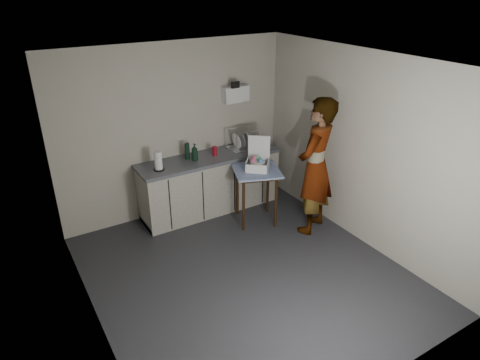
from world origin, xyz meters
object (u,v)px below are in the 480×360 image
paper_towel (158,161)px  bakery_box (258,162)px  soda_can (215,151)px  kitchen_counter (210,185)px  side_table (256,176)px  dish_rack (242,144)px  standing_man (315,167)px  soap_bottle (195,152)px  dark_bottle (187,151)px

paper_towel → bakery_box: bakery_box is taller
soda_can → kitchen_counter: bearing=-179.4°
paper_towel → side_table: bearing=-25.2°
soda_can → dish_rack: (0.51, 0.03, 0.00)m
kitchen_counter → bakery_box: 0.94m
standing_man → soap_bottle: 1.77m
soap_bottle → bakery_box: bakery_box is taller
kitchen_counter → soda_can: (0.10, 0.00, 0.55)m
soda_can → dark_bottle: dark_bottle is taller
kitchen_counter → dish_rack: size_ratio=4.96×
kitchen_counter → side_table: (0.42, -0.67, 0.31)m
bakery_box → paper_towel: bearing=-163.5°
soap_bottle → bakery_box: (0.71, -0.62, -0.09)m
kitchen_counter → dish_rack: (0.61, 0.03, 0.56)m
kitchen_counter → bakery_box: size_ratio=4.82×
soda_can → paper_towel: 0.94m
paper_towel → dish_rack: dish_rack is taller
soap_bottle → bakery_box: size_ratio=0.56×
kitchen_counter → dish_rack: 0.82m
paper_towel → dish_rack: size_ratio=0.62×
side_table → dark_bottle: bearing=155.4°
bakery_box → standing_man: bearing=-9.5°
standing_man → dish_rack: standing_man is taller
kitchen_counter → side_table: size_ratio=2.65×
soda_can → dish_rack: bearing=3.1°
side_table → soap_bottle: size_ratio=3.23×
dish_rack → soda_can: bearing=-176.9°
kitchen_counter → soap_bottle: soap_bottle is taller
standing_man → bakery_box: bearing=-76.7°
kitchen_counter → bakery_box: bearing=-54.7°
side_table → standing_man: size_ratio=0.43×
dark_bottle → bakery_box: bakery_box is taller
dish_rack → bakery_box: size_ratio=0.97×
standing_man → paper_towel: (-1.84, 1.21, 0.05)m
side_table → bakery_box: bakery_box is taller
kitchen_counter → soap_bottle: size_ratio=8.54×
dish_rack → side_table: bearing=-104.7°
standing_man → soda_can: (-0.90, 1.29, -0.01)m
side_table → bakery_box: bearing=60.0°
side_table → paper_towel: (-1.26, 0.59, 0.30)m
soda_can → side_table: bearing=-63.9°
bakery_box → side_table: bearing=-100.2°
soap_bottle → dark_bottle: size_ratio=1.04×
soda_can → paper_towel: size_ratio=0.50×
soap_bottle → dish_rack: 0.86m
side_table → soda_can: (-0.33, 0.67, 0.24)m
soda_can → bakery_box: bakery_box is taller
side_table → standing_man: standing_man is taller
standing_man → bakery_box: 0.84m
side_table → bakery_box: (0.03, 0.03, 0.21)m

